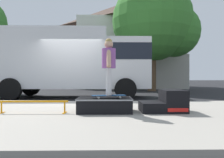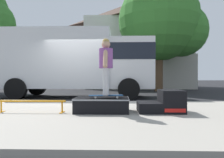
% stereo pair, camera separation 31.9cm
% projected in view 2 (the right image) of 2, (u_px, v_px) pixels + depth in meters
% --- Properties ---
extents(ground_plane, '(140.00, 140.00, 0.00)m').
position_uv_depth(ground_plane, '(69.00, 103.00, 7.93)').
color(ground_plane, black).
extents(sidewalk_slab, '(50.00, 5.00, 0.12)m').
position_uv_depth(sidewalk_slab, '(39.00, 115.00, 4.93)').
color(sidewalk_slab, '#A8A093').
rests_on(sidewalk_slab, ground).
extents(skate_box, '(1.24, 0.86, 0.33)m').
position_uv_depth(skate_box, '(102.00, 104.00, 5.07)').
color(skate_box, black).
rests_on(skate_box, sidewalk_slab).
extents(kicker_ramp, '(1.02, 0.76, 0.51)m').
position_uv_depth(kicker_ramp, '(164.00, 103.00, 5.02)').
color(kicker_ramp, black).
rests_on(kicker_ramp, sidewalk_slab).
extents(grind_rail, '(1.58, 0.28, 0.28)m').
position_uv_depth(grind_rail, '(32.00, 103.00, 4.97)').
color(grind_rail, orange).
rests_on(grind_rail, sidewalk_slab).
extents(skateboard, '(0.80, 0.33, 0.07)m').
position_uv_depth(skateboard, '(106.00, 96.00, 5.01)').
color(skateboard, navy).
rests_on(skateboard, skate_box).
extents(skater_kid, '(0.32, 0.67, 1.31)m').
position_uv_depth(skater_kid, '(106.00, 62.00, 5.00)').
color(skater_kid, silver).
rests_on(skater_kid, skateboard).
extents(box_truck, '(6.91, 2.63, 3.05)m').
position_uv_depth(box_truck, '(78.00, 61.00, 10.12)').
color(box_truck, silver).
rests_on(box_truck, ground).
extents(street_tree_main, '(5.97, 5.43, 7.48)m').
position_uv_depth(street_tree_main, '(163.00, 23.00, 14.62)').
color(street_tree_main, brown).
rests_on(street_tree_main, ground).
extents(house_behind, '(9.54, 8.22, 8.40)m').
position_uv_depth(house_behind, '(136.00, 44.00, 21.11)').
color(house_behind, silver).
rests_on(house_behind, ground).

